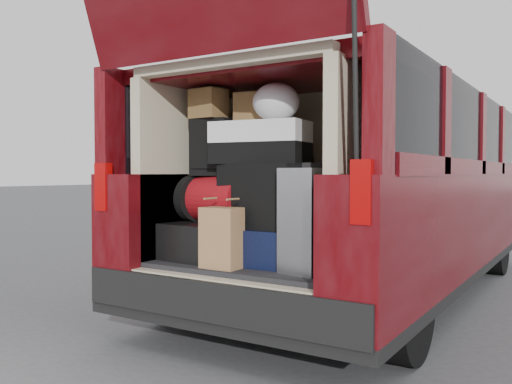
# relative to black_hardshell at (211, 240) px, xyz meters

# --- Properties ---
(ground) EXTENTS (80.00, 80.00, 0.00)m
(ground) POSITION_rel_black_hardshell_xyz_m (0.37, -0.14, -0.67)
(ground) COLOR #3E3E41
(ground) RESTS_ON ground
(minivan) EXTENTS (1.90, 5.35, 2.77)m
(minivan) POSITION_rel_black_hardshell_xyz_m (0.37, 1.71, 0.24)
(minivan) COLOR black
(minivan) RESTS_ON ground
(load_floor) EXTENTS (1.24, 1.05, 0.55)m
(load_floor) POSITION_rel_black_hardshell_xyz_m (0.37, 0.13, -0.39)
(load_floor) COLOR black
(load_floor) RESTS_ON ground
(black_hardshell) EXTENTS (0.47, 0.62, 0.23)m
(black_hardshell) POSITION_rel_black_hardshell_xyz_m (0.00, 0.00, 0.00)
(black_hardshell) COLOR black
(black_hardshell) RESTS_ON load_floor
(navy_hardshell) EXTENTS (0.45, 0.53, 0.22)m
(navy_hardshell) POSITION_rel_black_hardshell_xyz_m (0.42, 0.02, -0.01)
(navy_hardshell) COLOR black
(navy_hardshell) RESTS_ON load_floor
(silver_roller) EXTENTS (0.32, 0.43, 0.58)m
(silver_roller) POSITION_rel_black_hardshell_xyz_m (0.80, -0.08, 0.18)
(silver_roller) COLOR silver
(silver_roller) RESTS_ON load_floor
(kraft_bag) EXTENTS (0.23, 0.15, 0.36)m
(kraft_bag) POSITION_rel_black_hardshell_xyz_m (0.29, -0.28, 0.06)
(kraft_bag) COLOR #956643
(kraft_bag) RESTS_ON load_floor
(red_duffel) EXTENTS (0.52, 0.39, 0.31)m
(red_duffel) POSITION_rel_black_hardshell_xyz_m (0.05, 0.02, 0.27)
(red_duffel) COLOR maroon
(red_duffel) RESTS_ON black_hardshell
(black_soft_case) EXTENTS (0.59, 0.40, 0.39)m
(black_soft_case) POSITION_rel_black_hardshell_xyz_m (0.43, 0.00, 0.30)
(black_soft_case) COLOR black
(black_soft_case) RESTS_ON navy_hardshell
(backpack) EXTENTS (0.28, 0.19, 0.37)m
(backpack) POSITION_rel_black_hardshell_xyz_m (-0.02, 0.03, 0.61)
(backpack) COLOR black
(backpack) RESTS_ON red_duffel
(twotone_duffel) EXTENTS (0.62, 0.37, 0.26)m
(twotone_duffel) POSITION_rel_black_hardshell_xyz_m (0.36, 0.03, 0.63)
(twotone_duffel) COLOR white
(twotone_duffel) RESTS_ON black_soft_case
(grocery_sack_lower) EXTENTS (0.23, 0.19, 0.19)m
(grocery_sack_lower) POSITION_rel_black_hardshell_xyz_m (-0.04, 0.02, 0.89)
(grocery_sack_lower) COLOR brown
(grocery_sack_lower) RESTS_ON backpack
(grocery_sack_upper) EXTENTS (0.22, 0.19, 0.20)m
(grocery_sack_upper) POSITION_rel_black_hardshell_xyz_m (0.24, 0.13, 0.86)
(grocery_sack_upper) COLOR brown
(grocery_sack_upper) RESTS_ON twotone_duffel
(plastic_bag_center) EXTENTS (0.34, 0.32, 0.24)m
(plastic_bag_center) POSITION_rel_black_hardshell_xyz_m (0.45, 0.07, 0.88)
(plastic_bag_center) COLOR white
(plastic_bag_center) RESTS_ON twotone_duffel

